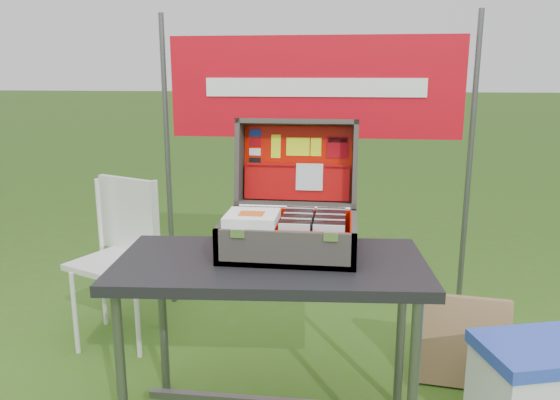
# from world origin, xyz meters

# --- Properties ---
(table) EXTENTS (1.17, 0.66, 0.71)m
(table) POSITION_xyz_m (-0.08, -0.06, 0.35)
(table) COLOR black
(table) RESTS_ON ground
(table_top) EXTENTS (1.17, 0.66, 0.04)m
(table_top) POSITION_xyz_m (-0.08, -0.06, 0.69)
(table_top) COLOR black
(table_top) RESTS_ON ground
(table_leg_fl) EXTENTS (0.04, 0.04, 0.67)m
(table_leg_fl) POSITION_xyz_m (-0.58, -0.28, 0.33)
(table_leg_fl) COLOR #59595B
(table_leg_fl) RESTS_ON ground
(table_leg_fr) EXTENTS (0.04, 0.04, 0.67)m
(table_leg_fr) POSITION_xyz_m (0.43, -0.28, 0.33)
(table_leg_fr) COLOR #59595B
(table_leg_fr) RESTS_ON ground
(table_leg_bl) EXTENTS (0.04, 0.04, 0.67)m
(table_leg_bl) POSITION_xyz_m (-0.58, 0.16, 0.33)
(table_leg_bl) COLOR #59595B
(table_leg_bl) RESTS_ON ground
(table_leg_br) EXTENTS (0.04, 0.04, 0.67)m
(table_leg_br) POSITION_xyz_m (0.43, 0.16, 0.33)
(table_leg_br) COLOR #59595B
(table_leg_br) RESTS_ON ground
(suitcase) EXTENTS (0.50, 0.52, 0.48)m
(suitcase) POSITION_xyz_m (-0.02, 0.09, 0.95)
(suitcase) COLOR #423F3B
(suitcase) RESTS_ON table
(suitcase_base_bottom) EXTENTS (0.50, 0.36, 0.02)m
(suitcase_base_bottom) POSITION_xyz_m (-0.02, 0.03, 0.72)
(suitcase_base_bottom) COLOR #423F3B
(suitcase_base_bottom) RESTS_ON table_top
(suitcase_base_wall_front) EXTENTS (0.50, 0.02, 0.13)m
(suitcase_base_wall_front) POSITION_xyz_m (-0.02, -0.14, 0.78)
(suitcase_base_wall_front) COLOR #423F3B
(suitcase_base_wall_front) RESTS_ON table_top
(suitcase_base_wall_back) EXTENTS (0.50, 0.02, 0.13)m
(suitcase_base_wall_back) POSITION_xyz_m (-0.02, 0.20, 0.78)
(suitcase_base_wall_back) COLOR #423F3B
(suitcase_base_wall_back) RESTS_ON table_top
(suitcase_base_wall_left) EXTENTS (0.02, 0.36, 0.13)m
(suitcase_base_wall_left) POSITION_xyz_m (-0.26, 0.03, 0.78)
(suitcase_base_wall_left) COLOR #423F3B
(suitcase_base_wall_left) RESTS_ON table_top
(suitcase_base_wall_right) EXTENTS (0.02, 0.36, 0.13)m
(suitcase_base_wall_right) POSITION_xyz_m (0.22, 0.03, 0.78)
(suitcase_base_wall_right) COLOR #423F3B
(suitcase_base_wall_right) RESTS_ON table_top
(suitcase_liner_floor) EXTENTS (0.46, 0.32, 0.01)m
(suitcase_liner_floor) POSITION_xyz_m (-0.02, 0.03, 0.73)
(suitcase_liner_floor) COLOR red
(suitcase_liner_floor) RESTS_ON suitcase_base_bottom
(suitcase_latch_left) EXTENTS (0.05, 0.01, 0.03)m
(suitcase_latch_left) POSITION_xyz_m (-0.18, -0.15, 0.83)
(suitcase_latch_left) COLOR silver
(suitcase_latch_left) RESTS_ON suitcase_base_wall_front
(suitcase_latch_right) EXTENTS (0.05, 0.01, 0.03)m
(suitcase_latch_right) POSITION_xyz_m (0.14, -0.15, 0.83)
(suitcase_latch_right) COLOR silver
(suitcase_latch_right) RESTS_ON suitcase_base_wall_front
(suitcase_hinge) EXTENTS (0.45, 0.02, 0.02)m
(suitcase_hinge) POSITION_xyz_m (-0.02, 0.21, 0.84)
(suitcase_hinge) COLOR silver
(suitcase_hinge) RESTS_ON suitcase_base_wall_back
(suitcase_lid_back) EXTENTS (0.50, 0.08, 0.36)m
(suitcase_lid_back) POSITION_xyz_m (-0.02, 0.36, 1.00)
(suitcase_lid_back) COLOR #423F3B
(suitcase_lid_back) RESTS_ON suitcase_base_wall_back
(suitcase_lid_rim_far) EXTENTS (0.50, 0.14, 0.04)m
(suitcase_lid_rim_far) POSITION_xyz_m (-0.02, 0.33, 1.18)
(suitcase_lid_rim_far) COLOR #423F3B
(suitcase_lid_rim_far) RESTS_ON suitcase_lid_back
(suitcase_lid_rim_near) EXTENTS (0.50, 0.14, 0.04)m
(suitcase_lid_rim_near) POSITION_xyz_m (-0.02, 0.27, 0.84)
(suitcase_lid_rim_near) COLOR #423F3B
(suitcase_lid_rim_near) RESTS_ON suitcase_lid_back
(suitcase_lid_rim_left) EXTENTS (0.02, 0.19, 0.38)m
(suitcase_lid_rim_left) POSITION_xyz_m (-0.26, 0.30, 1.01)
(suitcase_lid_rim_left) COLOR #423F3B
(suitcase_lid_rim_left) RESTS_ON suitcase_lid_back
(suitcase_lid_rim_right) EXTENTS (0.02, 0.19, 0.38)m
(suitcase_lid_rim_right) POSITION_xyz_m (0.22, 0.30, 1.01)
(suitcase_lid_rim_right) COLOR #423F3B
(suitcase_lid_rim_right) RESTS_ON suitcase_lid_back
(suitcase_lid_liner) EXTENTS (0.46, 0.06, 0.31)m
(suitcase_lid_liner) POSITION_xyz_m (-0.02, 0.34, 1.00)
(suitcase_lid_liner) COLOR red
(suitcase_lid_liner) RESTS_ON suitcase_lid_back
(suitcase_liner_wall_front) EXTENTS (0.46, 0.01, 0.11)m
(suitcase_liner_wall_front) POSITION_xyz_m (-0.02, -0.13, 0.79)
(suitcase_liner_wall_front) COLOR red
(suitcase_liner_wall_front) RESTS_ON suitcase_base_bottom
(suitcase_liner_wall_back) EXTENTS (0.46, 0.01, 0.11)m
(suitcase_liner_wall_back) POSITION_xyz_m (-0.02, 0.18, 0.79)
(suitcase_liner_wall_back) COLOR red
(suitcase_liner_wall_back) RESTS_ON suitcase_base_bottom
(suitcase_liner_wall_left) EXTENTS (0.01, 0.32, 0.11)m
(suitcase_liner_wall_left) POSITION_xyz_m (-0.25, 0.03, 0.79)
(suitcase_liner_wall_left) COLOR red
(suitcase_liner_wall_left) RESTS_ON suitcase_base_bottom
(suitcase_liner_wall_right) EXTENTS (0.01, 0.32, 0.11)m
(suitcase_liner_wall_right) POSITION_xyz_m (0.21, 0.03, 0.79)
(suitcase_liner_wall_right) COLOR red
(suitcase_liner_wall_right) RESTS_ON suitcase_base_bottom
(suitcase_lid_pocket) EXTENTS (0.44, 0.05, 0.15)m
(suitcase_lid_pocket) POSITION_xyz_m (-0.02, 0.31, 0.92)
(suitcase_lid_pocket) COLOR #9B0707
(suitcase_lid_pocket) RESTS_ON suitcase_lid_liner
(suitcase_pocket_edge) EXTENTS (0.43, 0.02, 0.02)m
(suitcase_pocket_edge) POSITION_xyz_m (-0.02, 0.32, 1.00)
(suitcase_pocket_edge) COLOR #9B0707
(suitcase_pocket_edge) RESTS_ON suitcase_lid_pocket
(suitcase_pocket_cd) EXTENTS (0.11, 0.03, 0.11)m
(suitcase_pocket_cd) POSITION_xyz_m (0.04, 0.30, 0.95)
(suitcase_pocket_cd) COLOR silver
(suitcase_pocket_cd) RESTS_ON suitcase_lid_pocket
(lid_sticker_cc_a) EXTENTS (0.05, 0.01, 0.03)m
(lid_sticker_cc_a) POSITION_xyz_m (-0.20, 0.36, 1.13)
(lid_sticker_cc_a) COLOR #1933B2
(lid_sticker_cc_a) RESTS_ON suitcase_lid_liner
(lid_sticker_cc_b) EXTENTS (0.05, 0.01, 0.03)m
(lid_sticker_cc_b) POSITION_xyz_m (-0.20, 0.35, 1.09)
(lid_sticker_cc_b) COLOR #9A020B
(lid_sticker_cc_b) RESTS_ON suitcase_lid_liner
(lid_sticker_cc_c) EXTENTS (0.05, 0.01, 0.03)m
(lid_sticker_cc_c) POSITION_xyz_m (-0.20, 0.34, 1.05)
(lid_sticker_cc_c) COLOR white
(lid_sticker_cc_c) RESTS_ON suitcase_lid_liner
(lid_sticker_cc_d) EXTENTS (0.05, 0.01, 0.03)m
(lid_sticker_cc_d) POSITION_xyz_m (-0.20, 0.34, 1.01)
(lid_sticker_cc_d) COLOR black
(lid_sticker_cc_d) RESTS_ON suitcase_lid_liner
(lid_card_neon_tall) EXTENTS (0.04, 0.02, 0.10)m
(lid_card_neon_tall) POSITION_xyz_m (-0.11, 0.35, 1.07)
(lid_card_neon_tall) COLOR #D1EE12
(lid_card_neon_tall) RESTS_ON suitcase_lid_liner
(lid_card_neon_main) EXTENTS (0.10, 0.01, 0.08)m
(lid_card_neon_main) POSITION_xyz_m (-0.02, 0.35, 1.07)
(lid_card_neon_main) COLOR #D1EE12
(lid_card_neon_main) RESTS_ON suitcase_lid_liner
(lid_card_neon_small) EXTENTS (0.04, 0.01, 0.08)m
(lid_card_neon_small) POSITION_xyz_m (0.06, 0.35, 1.07)
(lid_card_neon_small) COLOR #D1EE12
(lid_card_neon_small) RESTS_ON suitcase_lid_liner
(lid_sticker_band) EXTENTS (0.09, 0.02, 0.09)m
(lid_sticker_band) POSITION_xyz_m (0.15, 0.35, 1.07)
(lid_sticker_band) COLOR #9A020B
(lid_sticker_band) RESTS_ON suitcase_lid_liner
(lid_sticker_band_bar) EXTENTS (0.08, 0.01, 0.02)m
(lid_sticker_band_bar) POSITION_xyz_m (0.15, 0.35, 1.10)
(lid_sticker_band_bar) COLOR black
(lid_sticker_band_bar) RESTS_ON suitcase_lid_liner
(cd_left_0) EXTENTS (0.11, 0.01, 0.13)m
(cd_left_0) POSITION_xyz_m (0.01, -0.11, 0.80)
(cd_left_0) COLOR silver
(cd_left_0) RESTS_ON suitcase_liner_floor
(cd_left_1) EXTENTS (0.11, 0.01, 0.13)m
(cd_left_1) POSITION_xyz_m (0.01, -0.09, 0.80)
(cd_left_1) COLOR black
(cd_left_1) RESTS_ON suitcase_liner_floor
(cd_left_2) EXTENTS (0.11, 0.01, 0.13)m
(cd_left_2) POSITION_xyz_m (0.01, -0.07, 0.80)
(cd_left_2) COLOR black
(cd_left_2) RESTS_ON suitcase_liner_floor
(cd_left_3) EXTENTS (0.11, 0.01, 0.13)m
(cd_left_3) POSITION_xyz_m (0.01, -0.05, 0.80)
(cd_left_3) COLOR black
(cd_left_3) RESTS_ON suitcase_liner_floor
(cd_left_4) EXTENTS (0.11, 0.01, 0.13)m
(cd_left_4) POSITION_xyz_m (0.01, -0.03, 0.80)
(cd_left_4) COLOR silver
(cd_left_4) RESTS_ON suitcase_liner_floor
(cd_left_5) EXTENTS (0.11, 0.01, 0.13)m
(cd_left_5) POSITION_xyz_m (0.01, -0.01, 0.80)
(cd_left_5) COLOR black
(cd_left_5) RESTS_ON suitcase_liner_floor
(cd_left_6) EXTENTS (0.11, 0.01, 0.13)m
(cd_left_6) POSITION_xyz_m (0.01, 0.01, 0.80)
(cd_left_6) COLOR black
(cd_left_6) RESTS_ON suitcase_liner_floor
(cd_left_7) EXTENTS (0.11, 0.01, 0.13)m
(cd_left_7) POSITION_xyz_m (0.01, 0.03, 0.80)
(cd_left_7) COLOR black
(cd_left_7) RESTS_ON suitcase_liner_floor
(cd_left_8) EXTENTS (0.11, 0.01, 0.13)m
(cd_left_8) POSITION_xyz_m (0.01, 0.05, 0.80)
(cd_left_8) COLOR silver
(cd_left_8) RESTS_ON suitcase_liner_floor
(cd_left_9) EXTENTS (0.11, 0.01, 0.13)m
(cd_left_9) POSITION_xyz_m (0.01, 0.07, 0.80)
(cd_left_9) COLOR black
(cd_left_9) RESTS_ON suitcase_liner_floor
(cd_left_10) EXTENTS (0.11, 0.01, 0.13)m
(cd_left_10) POSITION_xyz_m (0.01, 0.09, 0.80)
(cd_left_10) COLOR black
(cd_left_10) RESTS_ON suitcase_liner_floor
(cd_left_11) EXTENTS (0.11, 0.01, 0.13)m
(cd_left_11) POSITION_xyz_m (0.01, 0.11, 0.80)
(cd_left_11) COLOR black
(cd_left_11) RESTS_ON suitcase_liner_floor
(cd_left_12) EXTENTS (0.11, 0.01, 0.13)m
(cd_left_12) POSITION_xyz_m (0.01, 0.13, 0.80)
(cd_left_12) COLOR silver
(cd_left_12) RESTS_ON suitcase_liner_floor
(cd_left_13) EXTENTS (0.11, 0.01, 0.13)m
(cd_left_13) POSITION_xyz_m (0.01, 0.15, 0.80)
(cd_left_13) COLOR black
(cd_left_13) RESTS_ON suitcase_liner_floor
(cd_right_0) EXTENTS (0.11, 0.01, 0.13)m
(cd_right_0) POSITION_xyz_m (0.13, -0.11, 0.80)
(cd_right_0) COLOR silver
(cd_right_0) RESTS_ON suitcase_liner_floor
(cd_right_1) EXTENTS (0.11, 0.01, 0.13)m
(cd_right_1) POSITION_xyz_m (0.13, -0.09, 0.80)
(cd_right_1) COLOR black
(cd_right_1) RESTS_ON suitcase_liner_floor
(cd_right_2) EXTENTS (0.11, 0.01, 0.13)m
(cd_right_2) POSITION_xyz_m (0.13, -0.07, 0.80)
(cd_right_2) COLOR black
(cd_right_2) RESTS_ON suitcase_liner_floor
(cd_right_3) EXTENTS (0.11, 0.01, 0.13)m
(cd_right_3) POSITION_xyz_m (0.13, -0.05, 0.80)
(cd_right_3) COLOR black
(cd_right_3) RESTS_ON suitcase_liner_floor
(cd_right_4) EXTENTS (0.11, 0.01, 0.13)m
(cd_right_4) POSITION_xyz_m (0.13, -0.03, 0.80)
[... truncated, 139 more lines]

